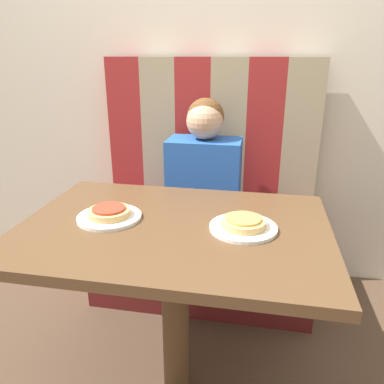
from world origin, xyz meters
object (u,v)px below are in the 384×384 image
(plate_right, at_px, (243,228))
(pizza_left, at_px, (109,212))
(person, at_px, (204,162))
(pizza_right, at_px, (243,222))
(plate_left, at_px, (109,217))

(plate_right, relative_size, pizza_left, 1.52)
(person, distance_m, plate_right, 0.70)
(person, relative_size, plate_right, 2.65)
(pizza_right, bearing_deg, person, 109.30)
(plate_left, height_order, plate_right, same)
(plate_right, xyz_separation_m, pizza_left, (-0.46, -0.00, 0.02))
(plate_left, relative_size, pizza_left, 1.52)
(plate_left, bearing_deg, pizza_left, -90.00)
(plate_right, bearing_deg, pizza_right, -90.00)
(pizza_left, bearing_deg, plate_left, 90.00)
(plate_left, xyz_separation_m, pizza_left, (0.00, -0.00, 0.02))
(plate_right, bearing_deg, person, 109.30)
(person, xyz_separation_m, pizza_left, (-0.23, -0.66, -0.01))
(person, bearing_deg, plate_left, -109.30)
(pizza_left, relative_size, pizza_right, 1.00)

